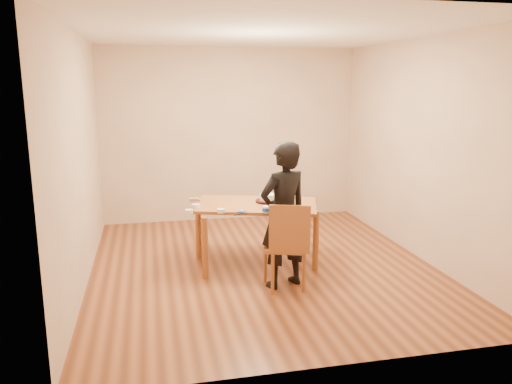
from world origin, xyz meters
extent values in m
cube|color=#5B2C16|center=(0.00, 0.00, 0.00)|extent=(4.00, 4.50, 0.00)
cube|color=silver|center=(0.00, 0.00, 2.70)|extent=(4.00, 4.50, 0.00)
cube|color=tan|center=(0.00, 2.25, 1.35)|extent=(4.00, 0.00, 2.70)
cube|color=tan|center=(-2.00, 0.00, 1.35)|extent=(0.00, 4.50, 2.70)
cube|color=tan|center=(2.00, 0.00, 1.35)|extent=(0.00, 4.50, 2.70)
cube|color=brown|center=(-0.07, 0.10, 0.73)|extent=(1.63, 1.24, 0.04)
cube|color=brown|center=(0.08, -0.68, 0.45)|extent=(0.50, 0.50, 0.04)
cylinder|color=#B20B20|center=(0.10, 0.15, 0.76)|extent=(0.30, 0.30, 0.02)
cylinder|color=white|center=(0.10, 0.15, 0.80)|extent=(0.20, 0.20, 0.06)
ellipsoid|color=white|center=(0.10, 0.15, 0.85)|extent=(0.19, 0.19, 0.03)
cylinder|color=white|center=(-0.04, -0.34, 0.78)|extent=(0.08, 0.08, 0.07)
cylinder|color=#17409A|center=(-0.30, -0.25, 0.75)|extent=(0.10, 0.10, 0.01)
ellipsoid|color=white|center=(-0.30, -0.25, 0.77)|extent=(0.04, 0.04, 0.02)
cylinder|color=white|center=(-0.53, -0.24, 0.77)|extent=(0.09, 0.09, 0.04)
cylinder|color=white|center=(-0.78, 0.03, 0.77)|extent=(0.09, 0.09, 0.04)
cylinder|color=white|center=(-0.88, -0.19, 0.77)|extent=(0.09, 0.09, 0.04)
cube|color=#C02D9E|center=(-0.76, 0.39, 0.76)|extent=(0.13, 0.08, 0.02)
cube|color=green|center=(-0.76, 0.39, 0.78)|extent=(0.12, 0.08, 0.02)
cube|color=black|center=(-0.35, -0.36, 0.75)|extent=(0.12, 0.09, 0.01)
imported|color=black|center=(0.08, -0.63, 0.78)|extent=(0.67, 0.55, 1.57)
camera|label=1|loc=(-1.28, -5.53, 2.14)|focal=35.00mm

